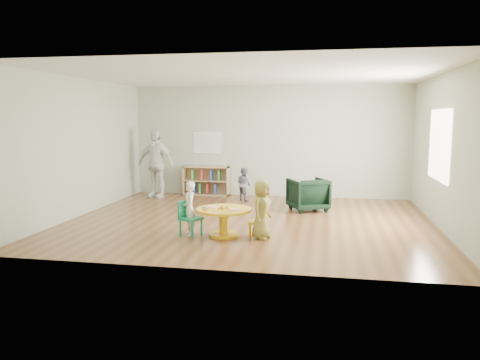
{
  "coord_description": "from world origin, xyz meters",
  "views": [
    {
      "loc": [
        1.46,
        -8.8,
        2.0
      ],
      "look_at": [
        -0.12,
        -0.3,
        0.84
      ],
      "focal_mm": 35.0,
      "sensor_mm": 36.0,
      "label": 1
    }
  ],
  "objects": [
    {
      "name": "room",
      "position": [
        0.01,
        0.0,
        1.89
      ],
      "size": [
        7.1,
        7.0,
        2.8
      ],
      "color": "brown",
      "rests_on": "ground"
    },
    {
      "name": "activity_table",
      "position": [
        -0.23,
        -1.21,
        0.33
      ],
      "size": [
        0.94,
        0.94,
        0.52
      ],
      "rotation": [
        0.0,
        0.0,
        -0.17
      ],
      "color": "gold",
      "rests_on": "ground"
    },
    {
      "name": "kid_chair_left",
      "position": [
        -0.83,
        -1.29,
        0.32
      ],
      "size": [
        0.42,
        0.42,
        0.6
      ],
      "rotation": [
        0.0,
        0.0,
        -1.94
      ],
      "color": "#18865D",
      "rests_on": "ground"
    },
    {
      "name": "kid_chair_right",
      "position": [
        0.37,
        -1.2,
        0.28
      ],
      "size": [
        0.3,
        0.3,
        0.52
      ],
      "rotation": [
        0.0,
        0.0,
        1.65
      ],
      "color": "gold",
      "rests_on": "ground"
    },
    {
      "name": "bookshelf",
      "position": [
        -1.61,
        2.86,
        0.37
      ],
      "size": [
        1.2,
        0.3,
        0.75
      ],
      "color": "tan",
      "rests_on": "ground"
    },
    {
      "name": "alphabet_poster",
      "position": [
        -1.6,
        2.98,
        1.35
      ],
      "size": [
        0.74,
        0.01,
        0.54
      ],
      "color": "white",
      "rests_on": "ground"
    },
    {
      "name": "armchair",
      "position": [
        1.08,
        1.28,
        0.35
      ],
      "size": [
        1.01,
        1.02,
        0.7
      ],
      "primitive_type": "imported",
      "rotation": [
        0.0,
        0.0,
        3.59
      ],
      "color": "black",
      "rests_on": "ground"
    },
    {
      "name": "child_left",
      "position": [
        -0.83,
        -1.25,
        0.46
      ],
      "size": [
        0.34,
        0.4,
        0.92
      ],
      "primitive_type": "imported",
      "rotation": [
        0.0,
        0.0,
        -1.15
      ],
      "color": "white",
      "rests_on": "ground"
    },
    {
      "name": "child_right",
      "position": [
        0.42,
        -1.26,
        0.49
      ],
      "size": [
        0.43,
        0.55,
        0.99
      ],
      "primitive_type": "imported",
      "rotation": [
        0.0,
        0.0,
        1.29
      ],
      "color": "yellow",
      "rests_on": "ground"
    },
    {
      "name": "toddler",
      "position": [
        -0.5,
        2.24,
        0.4
      ],
      "size": [
        0.49,
        0.48,
        0.8
      ],
      "primitive_type": "imported",
      "rotation": [
        0.0,
        0.0,
        2.44
      ],
      "color": "#171739",
      "rests_on": "ground"
    },
    {
      "name": "adult_caretaker",
      "position": [
        -2.75,
        2.26,
        0.86
      ],
      "size": [
        1.07,
        0.63,
        1.72
      ],
      "primitive_type": "imported",
      "rotation": [
        0.0,
        0.0,
        -0.22
      ],
      "color": "white",
      "rests_on": "ground"
    }
  ]
}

